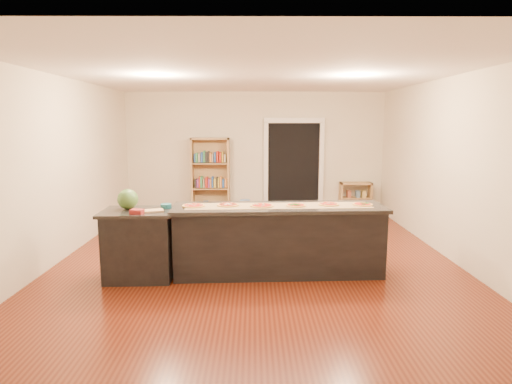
{
  "coord_description": "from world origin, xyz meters",
  "views": [
    {
      "loc": [
        -0.04,
        -6.54,
        2.09
      ],
      "look_at": [
        0.0,
        0.2,
        1.0
      ],
      "focal_mm": 30.0,
      "sensor_mm": 36.0,
      "label": 1
    }
  ],
  "objects_px": {
    "kitchen_island": "(278,240)",
    "side_counter": "(139,244)",
    "waste_bin": "(245,207)",
    "watermelon": "(128,199)",
    "bookshelf": "(211,176)",
    "low_shelf": "(355,198)"
  },
  "relations": [
    {
      "from": "waste_bin",
      "to": "low_shelf",
      "type": "bearing_deg",
      "value": 2.73
    },
    {
      "from": "waste_bin",
      "to": "watermelon",
      "type": "bearing_deg",
      "value": -110.13
    },
    {
      "from": "side_counter",
      "to": "bookshelf",
      "type": "xyz_separation_m",
      "value": [
        0.54,
        4.26,
        0.4
      ]
    },
    {
      "from": "kitchen_island",
      "to": "watermelon",
      "type": "xyz_separation_m",
      "value": [
        -2.03,
        -0.12,
        0.59
      ]
    },
    {
      "from": "kitchen_island",
      "to": "bookshelf",
      "type": "height_order",
      "value": "bookshelf"
    },
    {
      "from": "waste_bin",
      "to": "kitchen_island",
      "type": "bearing_deg",
      "value": -82.11
    },
    {
      "from": "side_counter",
      "to": "low_shelf",
      "type": "distance_m",
      "value": 5.79
    },
    {
      "from": "kitchen_island",
      "to": "watermelon",
      "type": "distance_m",
      "value": 2.12
    },
    {
      "from": "bookshelf",
      "to": "low_shelf",
      "type": "bearing_deg",
      "value": 0.01
    },
    {
      "from": "kitchen_island",
      "to": "waste_bin",
      "type": "distance_m",
      "value": 3.99
    },
    {
      "from": "waste_bin",
      "to": "watermelon",
      "type": "relative_size",
      "value": 1.24
    },
    {
      "from": "bookshelf",
      "to": "watermelon",
      "type": "height_order",
      "value": "bookshelf"
    },
    {
      "from": "waste_bin",
      "to": "watermelon",
      "type": "xyz_separation_m",
      "value": [
        -1.49,
        -4.06,
        0.91
      ]
    },
    {
      "from": "bookshelf",
      "to": "waste_bin",
      "type": "distance_m",
      "value": 1.07
    },
    {
      "from": "kitchen_island",
      "to": "watermelon",
      "type": "bearing_deg",
      "value": -179.04
    },
    {
      "from": "kitchen_island",
      "to": "watermelon",
      "type": "height_order",
      "value": "watermelon"
    },
    {
      "from": "watermelon",
      "to": "bookshelf",
      "type": "bearing_deg",
      "value": 80.62
    },
    {
      "from": "kitchen_island",
      "to": "side_counter",
      "type": "distance_m",
      "value": 1.89
    },
    {
      "from": "kitchen_island",
      "to": "bookshelf",
      "type": "relative_size",
      "value": 1.66
    },
    {
      "from": "kitchen_island",
      "to": "bookshelf",
      "type": "distance_m",
      "value": 4.3
    },
    {
      "from": "bookshelf",
      "to": "watermelon",
      "type": "xyz_separation_m",
      "value": [
        -0.69,
        -4.18,
        0.2
      ]
    },
    {
      "from": "kitchen_island",
      "to": "low_shelf",
      "type": "xyz_separation_m",
      "value": [
        2.03,
        4.06,
        -0.12
      ]
    }
  ]
}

